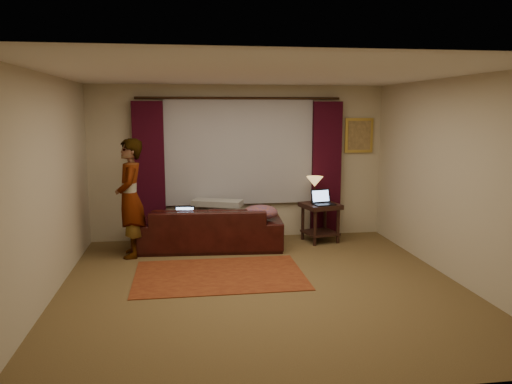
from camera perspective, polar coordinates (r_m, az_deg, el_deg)
floor at (r=6.37m, az=0.68°, el=-10.72°), size 5.00×5.00×0.01m
ceiling at (r=6.00m, az=0.73°, el=13.34°), size 5.00×5.00×0.02m
wall_back at (r=8.51m, az=-1.94°, el=3.37°), size 5.00×0.02×2.60m
wall_front at (r=3.65m, az=6.89°, el=-4.64°), size 5.00×0.02×2.60m
wall_left at (r=6.18m, az=-22.85°, el=0.41°), size 0.02×5.00×2.60m
wall_right at (r=6.90m, az=21.69°, el=1.34°), size 0.02×5.00×2.60m
sheer_curtain at (r=8.43m, az=-1.90°, el=4.68°), size 2.50×0.05×1.80m
drape_left at (r=8.38m, az=-12.10°, el=2.25°), size 0.50×0.14×2.30m
drape_right at (r=8.71m, az=8.01°, el=2.63°), size 0.50×0.14×2.30m
curtain_rod at (r=8.36m, az=-1.89°, el=10.68°), size 0.04×0.04×3.40m
picture_frame at (r=8.93m, az=11.67°, el=6.36°), size 0.50×0.04×0.60m
sofa at (r=7.96m, az=-5.45°, el=-3.15°), size 2.38×1.16×0.93m
throw_blanket at (r=8.14m, az=-4.46°, el=0.49°), size 0.87×0.58×0.09m
clothing_pile at (r=7.84m, az=0.48°, el=-2.43°), size 0.64×0.54×0.24m
laptop_sofa at (r=7.80m, az=-8.24°, el=-2.62°), size 0.35×0.37×0.23m
area_rug at (r=6.77m, az=-4.19°, el=-9.43°), size 2.24×1.50×0.01m
end_table at (r=8.44m, az=7.34°, el=-3.48°), size 0.68×0.68×0.65m
tiffany_lamp at (r=8.38m, az=6.70°, el=0.25°), size 0.34×0.34×0.45m
laptop_table at (r=8.24m, az=7.78°, el=-0.63°), size 0.40×0.43×0.24m
person at (r=7.65m, az=-14.17°, el=-0.70°), size 0.56×0.56×1.77m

